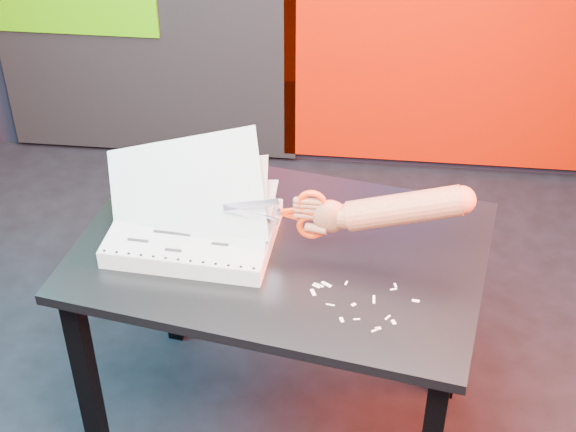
# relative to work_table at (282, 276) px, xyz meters

# --- Properties ---
(room) EXTENTS (3.01, 3.01, 2.71)m
(room) POSITION_rel_work_table_xyz_m (-0.01, 0.06, 0.70)
(room) COLOR black
(room) RESTS_ON ground
(work_table) EXTENTS (1.19, 0.90, 0.75)m
(work_table) POSITION_rel_work_table_xyz_m (0.00, 0.00, 0.00)
(work_table) COLOR black
(work_table) RESTS_ON ground
(printout_stack) EXTENTS (0.48, 0.35, 0.32)m
(printout_stack) POSITION_rel_work_table_xyz_m (-0.24, 0.00, 0.14)
(printout_stack) COLOR silver
(printout_stack) RESTS_ON work_table
(scissors) EXTENTS (0.27, 0.02, 0.15)m
(scissors) POSITION_rel_work_table_xyz_m (0.06, -0.03, 0.24)
(scissors) COLOR silver
(scissors) RESTS_ON printout_stack
(hand_forearm) EXTENTS (0.44, 0.09, 0.17)m
(hand_forearm) POSITION_rel_work_table_xyz_m (0.28, -0.03, 0.27)
(hand_forearm) COLOR #B46A3B
(hand_forearm) RESTS_ON work_table
(paper_clippings) EXTENTS (0.27, 0.18, 0.00)m
(paper_clippings) POSITION_rel_work_table_xyz_m (0.20, -0.19, 0.10)
(paper_clippings) COLOR beige
(paper_clippings) RESTS_ON work_table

